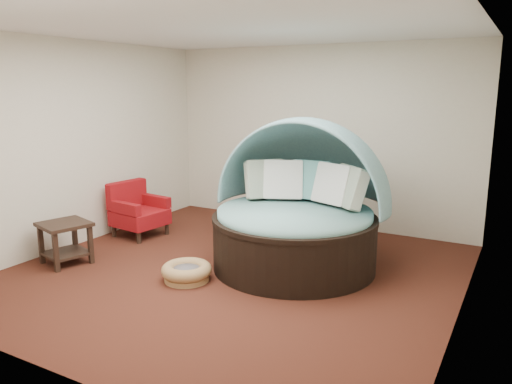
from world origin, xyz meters
The scene contains 10 objects.
floor centered at (0.00, 0.00, 0.00)m, with size 5.00×5.00×0.00m, color #481F14.
wall_back centered at (0.00, 2.50, 1.40)m, with size 5.00×5.00×0.00m, color beige.
wall_front centered at (0.00, -2.50, 1.40)m, with size 5.00×5.00×0.00m, color beige.
wall_left centered at (-2.50, 0.00, 1.40)m, with size 5.00×5.00×0.00m, color beige.
wall_right centered at (2.50, 0.00, 1.40)m, with size 5.00×5.00×0.00m, color beige.
ceiling centered at (0.00, 0.00, 2.80)m, with size 5.00×5.00×0.00m, color white.
canopy_daybed centered at (0.55, 0.62, 0.84)m, with size 2.19×2.06×1.82m.
pet_basket centered at (-0.34, -0.48, 0.10)m, with size 0.76×0.76×0.20m.
red_armchair centered at (-2.05, 0.61, 0.37)m, with size 0.75×0.76×0.80m.
side_table centered at (-2.00, -0.75, 0.34)m, with size 0.68×0.68×0.52m.
Camera 1 is at (2.97, -4.79, 2.17)m, focal length 35.00 mm.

